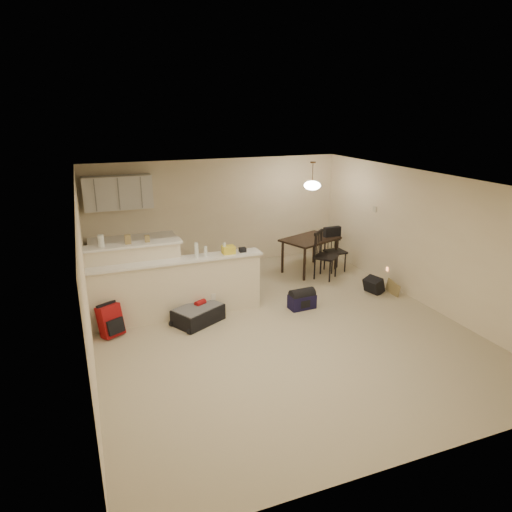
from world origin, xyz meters
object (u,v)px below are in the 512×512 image
dining_table (310,242)px  black_daypack (374,285)px  suitcase (198,315)px  dining_chair_near (326,255)px  pendant_lamp (312,185)px  dining_chair_far (335,250)px  navy_duffel (302,301)px  red_backpack (110,321)px

dining_table → black_daypack: bearing=-90.3°
suitcase → black_daypack: black_daypack is taller
dining_chair_near → dining_table: bearing=61.1°
dining_chair_near → pendant_lamp: bearing=61.1°
dining_chair_far → suitcase: dining_chair_far is taller
dining_table → navy_duffel: (-1.08, -1.80, -0.55)m
dining_chair_near → suitcase: (-3.16, -1.13, -0.39)m
dining_chair_near → navy_duffel: bearing=-173.7°
navy_duffel → red_backpack: bearing=174.0°
dining_chair_far → black_daypack: size_ratio=2.82×
dining_chair_far → suitcase: bearing=-159.7°
dining_chair_far → navy_duffel: bearing=-137.7°
red_backpack → navy_duffel: size_ratio=1.07×
dining_table → navy_duffel: size_ratio=3.00×
dining_table → black_daypack: 1.83m
pendant_lamp → red_backpack: 5.10m
dining_chair_near → black_daypack: size_ratio=3.03×
pendant_lamp → black_daypack: 2.54m
black_daypack → navy_duffel: bearing=80.9°
dining_chair_near → navy_duffel: 1.78m
pendant_lamp → dining_chair_far: size_ratio=0.63×
navy_duffel → dining_chair_near: bearing=43.2°
suitcase → navy_duffel: bearing=-32.3°
red_backpack → dining_table: bearing=-8.4°
suitcase → black_daypack: 3.67m
navy_duffel → suitcase: bearing=173.2°
dining_table → pendant_lamp: pendant_lamp is taller
red_backpack → navy_duffel: 3.43m
dining_chair_far → black_daypack: 1.47m
dining_table → dining_chair_far: size_ratio=1.50×
dining_chair_near → dining_chair_far: bearing=-2.3°
dining_chair_near → navy_duffel: size_ratio=2.15×
dining_table → dining_chair_near: (0.11, -0.55, -0.16)m
pendant_lamp → dining_chair_near: size_ratio=0.59×
dining_chair_far → dining_chair_near: bearing=-144.2°
dining_chair_near → suitcase: 3.37m
suitcase → red_backpack: red_backpack is taller
black_daypack → dining_chair_near: bearing=10.8°
dining_chair_near → suitcase: dining_chair_near is taller
pendant_lamp → dining_chair_near: (0.11, -0.55, -1.46)m
dining_table → red_backpack: 4.81m
pendant_lamp → suitcase: bearing=-151.1°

